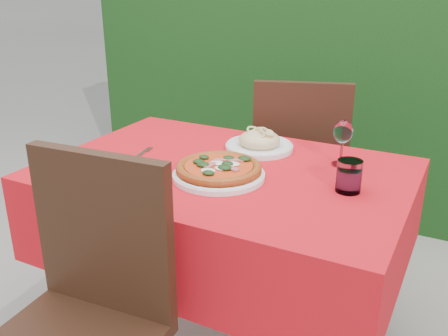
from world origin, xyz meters
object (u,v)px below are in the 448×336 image
at_px(chair_far, 299,162).
at_px(chair_near, 85,306).
at_px(water_glass, 349,178).
at_px(wine_glass, 343,134).
at_px(pizza_plate, 219,170).
at_px(fork, 138,156).
at_px(pasta_plate, 259,143).

bearing_deg(chair_far, chair_near, 65.40).
bearing_deg(water_glass, chair_far, 119.60).
bearing_deg(wine_glass, chair_far, 123.10).
bearing_deg(chair_near, pizza_plate, 73.03).
relative_size(pizza_plate, fork, 1.85).
relative_size(chair_far, fork, 5.05).
bearing_deg(chair_far, pasta_plate, 69.65).
height_order(chair_near, fork, chair_near).
height_order(chair_near, water_glass, chair_near).
relative_size(chair_far, pasta_plate, 3.63).
relative_size(chair_far, pizza_plate, 2.73).
relative_size(chair_near, chair_far, 1.00).
relative_size(pizza_plate, water_glass, 3.38).
bearing_deg(pizza_plate, pasta_plate, 89.51).
bearing_deg(chair_far, wine_glass, 104.59).
height_order(chair_near, wine_glass, chair_near).
xyz_separation_m(chair_near, fork, (-0.24, 0.58, 0.20)).
distance_m(chair_far, water_glass, 0.84).
bearing_deg(pizza_plate, chair_near, -102.90).
xyz_separation_m(pasta_plate, wine_glass, (0.33, -0.02, 0.09)).
relative_size(chair_far, water_glass, 9.24).
relative_size(pasta_plate, water_glass, 2.55).
xyz_separation_m(chair_far, pasta_plate, (-0.01, -0.46, 0.23)).
bearing_deg(pasta_plate, chair_near, -98.29).
bearing_deg(chair_far, water_glass, 101.09).
xyz_separation_m(chair_near, wine_glass, (0.45, 0.85, 0.32)).
relative_size(pizza_plate, wine_glass, 2.07).
height_order(pasta_plate, wine_glass, wine_glass).
bearing_deg(pasta_plate, pizza_plate, -90.49).
bearing_deg(fork, chair_near, -76.30).
distance_m(pizza_plate, pasta_plate, 0.33).
bearing_deg(chair_near, fork, 108.30).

